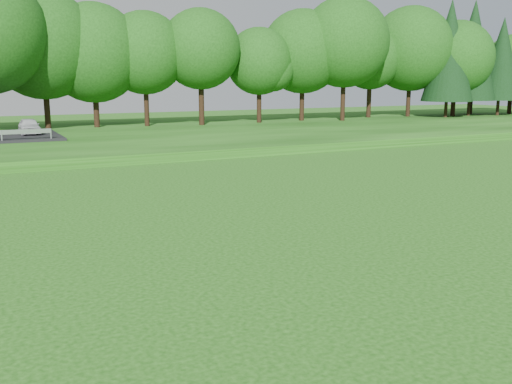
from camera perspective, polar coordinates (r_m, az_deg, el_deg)
berm at (r=50.50m, az=-5.68°, el=6.02°), size 130.00×30.00×0.60m
walking_path at (r=37.87m, az=1.99°, el=3.91°), size 130.00×1.60×0.04m
treeline at (r=54.15m, az=-7.42°, el=14.60°), size 104.00×7.00×15.00m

